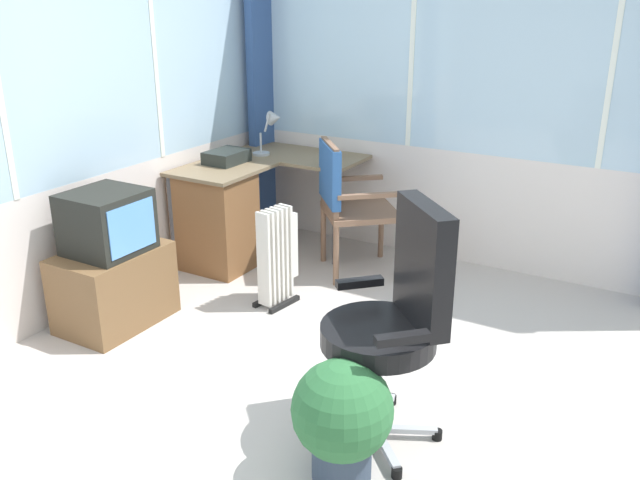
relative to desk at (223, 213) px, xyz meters
The scene contains 12 objects.
ground 2.21m from the desk, 129.90° to the right, with size 5.65×4.96×0.06m, color #BCB3AB.
east_window_panel 2.16m from the desk, 60.00° to the right, with size 0.07×3.96×2.78m.
curtain_corner 1.28m from the desk, 14.57° to the left, with size 0.28×0.07×2.68m, color #35548C.
desk is the anchor object (origin of this frame).
desk_lamp 0.78m from the desk, ahead, with size 0.22×0.19×0.33m.
tv_remote 0.91m from the desk, 35.47° to the right, with size 0.04×0.15×0.02m, color black.
paper_tray 0.41m from the desk, 24.35° to the left, with size 0.30×0.23×0.09m, color #252A27.
wooden_armchair 0.88m from the desk, 68.62° to the right, with size 0.68×0.68×0.94m.
office_chair 2.27m from the desk, 122.94° to the right, with size 0.60×0.61×1.09m.
tv_on_stand 1.06m from the desk, behind, with size 0.64×0.44×0.83m.
space_heater 0.77m from the desk, 115.92° to the right, with size 0.32×0.21×0.64m.
potted_plant 2.43m from the desk, 130.99° to the right, with size 0.42×0.42×0.53m.
Camera 1 is at (-2.23, -1.24, 1.91)m, focal length 37.91 mm.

